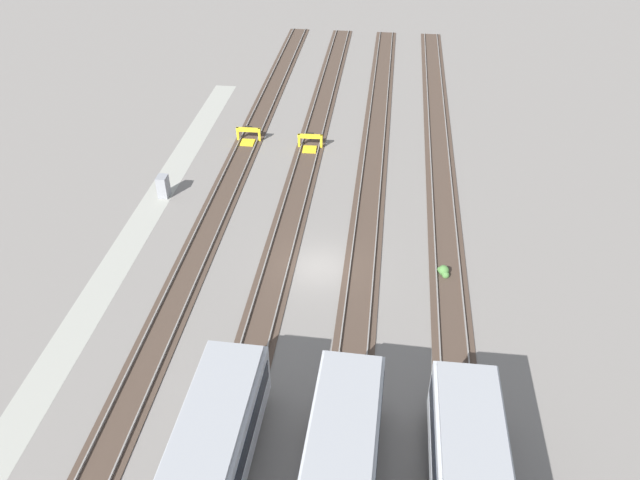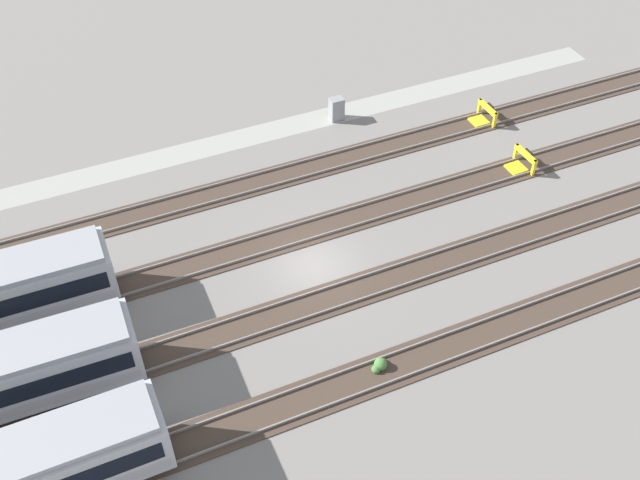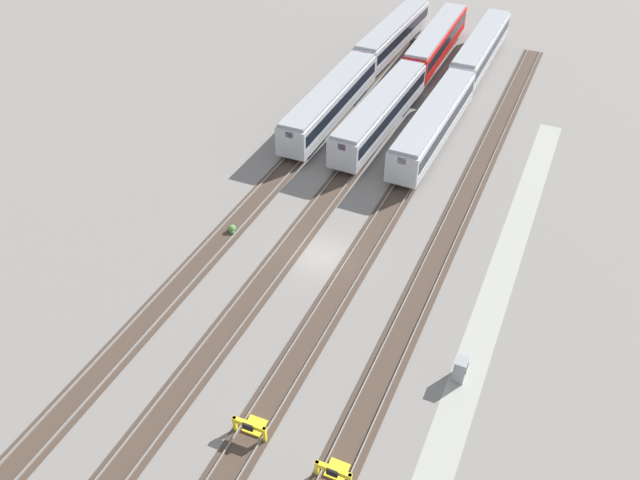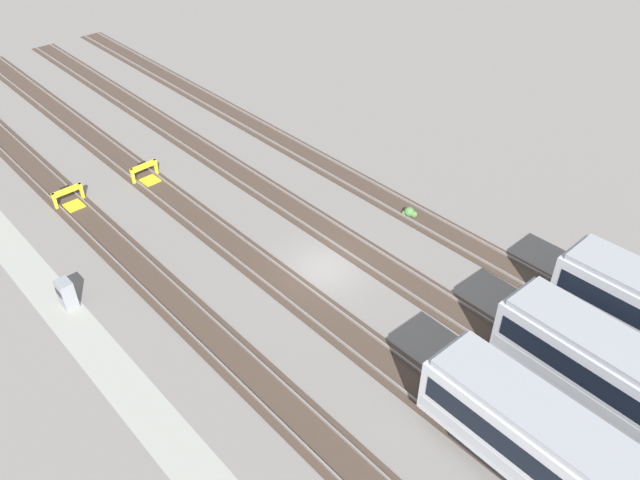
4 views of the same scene
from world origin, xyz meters
name	(u,v)px [view 4 (image 4 of 4)]	position (x,y,z in m)	size (l,w,h in m)	color
ground_plane	(324,268)	(0.00, 0.00, 0.00)	(400.00, 400.00, 0.00)	gray
service_walkway	(125,385)	(0.00, -12.43, 0.00)	(54.00, 2.00, 0.01)	#9E9E93
rail_track_nearest	(209,334)	(0.00, -7.77, 0.04)	(90.00, 2.23, 0.21)	#47382D
rail_track_near_inner	(289,288)	(0.00, -2.59, 0.04)	(90.00, 2.24, 0.21)	#47382D
rail_track_middle	(356,248)	(0.00, 2.59, 0.04)	(90.00, 2.24, 0.21)	#47382D
rail_track_far_inner	(414,214)	(0.00, 7.77, 0.04)	(90.00, 2.23, 0.21)	#47382D
bumper_stop_nearest_track	(70,199)	(-15.63, -7.77, 0.51)	(1.35, 2.00, 1.22)	yellow
bumper_stop_near_inner_track	(147,174)	(-15.06, -2.58, 0.51)	(1.37, 2.01, 1.22)	yellow
electrical_cabinet	(66,294)	(-6.75, -11.97, 0.80)	(0.90, 0.73, 1.60)	gray
weed_clump	(410,212)	(-0.17, 7.48, 0.24)	(0.92, 0.70, 0.64)	#4C7F3D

